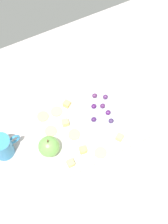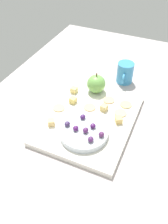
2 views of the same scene
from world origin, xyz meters
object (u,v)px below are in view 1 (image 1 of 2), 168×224
(cheese_cube_2, at_px, (67,104))
(cracker_0, at_px, (51,131))
(grape_0, at_px, (102,105))
(grape_3, at_px, (105,97))
(grape_5, at_px, (111,121))
(grape_6, at_px, (108,112))
(cracker_2, at_px, (57,111))
(cracker_3, at_px, (74,134))
(grape_4, at_px, (95,96))
(grape_2, at_px, (94,119))
(grape_1, at_px, (94,106))
(cheese_cube_0, at_px, (83,150))
(serving_dish, at_px, (102,111))
(cheese_cube_4, at_px, (65,123))
(cracker_1, at_px, (101,153))
(cracker_4, at_px, (43,116))
(platter, at_px, (83,126))
(cheese_cube_1, at_px, (71,163))
(apple_whole, at_px, (49,146))
(cup, at_px, (3,147))
(cheese_cube_3, at_px, (120,137))

(cheese_cube_2, relative_size, cracker_0, 0.52)
(grape_0, bearing_deg, grape_3, -138.42)
(grape_3, height_order, grape_5, grape_3)
(grape_6, bearing_deg, cracker_2, -33.47)
(cracker_3, relative_size, grape_3, 2.20)
(cracker_0, distance_m, grape_4, 0.19)
(grape_2, xyz_separation_m, grape_6, (-0.05, -0.00, 0.00))
(grape_1, bearing_deg, cheese_cube_0, 49.04)
(grape_3, bearing_deg, serving_dish, 48.08)
(cheese_cube_0, bearing_deg, cracker_0, -61.09)
(cheese_cube_4, xyz_separation_m, cracker_1, (-0.06, 0.15, -0.01))
(cracker_4, bearing_deg, grape_4, 173.44)
(cracker_3, xyz_separation_m, grape_1, (-0.10, -0.05, 0.03))
(cheese_cube_4, distance_m, cracker_1, 0.16)
(platter, xyz_separation_m, cracker_3, (0.04, 0.02, 0.01))
(cheese_cube_1, height_order, cracker_0, cheese_cube_1)
(apple_whole, xyz_separation_m, cracker_0, (-0.03, -0.06, -0.03))
(serving_dish, height_order, grape_1, grape_1)
(cracker_2, bearing_deg, cracker_1, 106.78)
(cracker_4, height_order, grape_5, grape_5)
(cheese_cube_1, relative_size, cracker_4, 0.52)
(cracker_0, height_order, grape_2, grape_2)
(grape_1, distance_m, cup, 0.33)
(cracker_3, bearing_deg, platter, -155.35)
(cheese_cube_4, bearing_deg, cheese_cube_0, 93.68)
(apple_whole, height_order, grape_0, apple_whole)
(grape_4, relative_size, grape_5, 1.00)
(cracker_3, distance_m, grape_2, 0.08)
(cheese_cube_2, bearing_deg, cracker_3, 76.41)
(cup, bearing_deg, cracker_1, 150.49)
(cheese_cube_2, relative_size, cracker_3, 0.52)
(apple_whole, bearing_deg, cracker_4, -103.79)
(cracker_2, bearing_deg, cracker_3, 98.14)
(grape_1, bearing_deg, grape_0, 162.04)
(platter, relative_size, cracker_1, 8.94)
(platter, xyz_separation_m, cheese_cube_3, (-0.08, 0.10, 0.02))
(cracker_3, distance_m, grape_3, 0.17)
(grape_2, bearing_deg, cup, -9.09)
(cracker_4, xyz_separation_m, grape_3, (-0.22, 0.04, 0.03))
(apple_whole, height_order, grape_1, apple_whole)
(cheese_cube_0, distance_m, cracker_1, 0.06)
(cheese_cube_0, relative_size, cheese_cube_2, 1.00)
(apple_whole, relative_size, cup, 0.71)
(cheese_cube_1, relative_size, cheese_cube_3, 1.00)
(platter, relative_size, serving_dish, 2.40)
(cracker_3, xyz_separation_m, grape_2, (-0.08, -0.01, 0.03))
(serving_dish, height_order, cracker_4, serving_dish)
(cracker_1, bearing_deg, cheese_cube_0, -33.10)
(cracker_4, relative_size, cup, 0.42)
(cheese_cube_0, relative_size, cheese_cube_1, 1.00)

